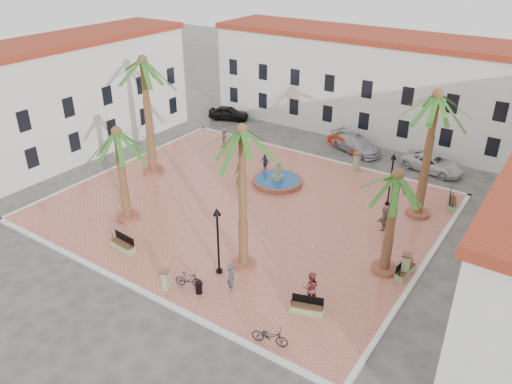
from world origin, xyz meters
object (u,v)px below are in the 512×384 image
lamppost_e (392,171)px  car_silver (356,144)px  palm_ne (436,109)px  pedestrian_fountain_b (265,163)px  pedestrian_east (384,218)px  litter_bin (199,287)px  palm_e (396,188)px  bench_ne (452,203)px  palm_sw (118,143)px  bollard_se (166,280)px  bollard_e (406,265)px  lamppost_s (218,230)px  palm_nw (144,73)px  bench_e (405,271)px  bench_se (307,308)px  car_red (346,143)px  bicycle_a (270,336)px  bicycle_b (189,279)px  palm_s (242,144)px  pedestrian_north (225,137)px  cyclist_b (311,288)px  cyclist_a (231,277)px  bollard_n (357,161)px  fountain (278,180)px  car_white (433,163)px  pedestrian_fountain_a (240,173)px  bench_s (123,245)px  car_black (229,113)px

lamppost_e → car_silver: size_ratio=0.78×
palm_ne → pedestrian_fountain_b: size_ratio=5.77×
pedestrian_east → litter_bin: bearing=-27.3°
palm_e → bench_ne: size_ratio=3.42×
palm_sw → bollard_se: palm_sw is taller
palm_sw → bollard_e: size_ratio=4.33×
bench_ne → pedestrian_east: (-2.93, -5.77, 0.58)m
lamppost_s → bollard_se: 3.94m
palm_nw → bench_e: palm_nw is taller
palm_nw → palm_e: size_ratio=1.45×
bench_se → car_red: bearing=91.1°
bench_ne → bicycle_a: size_ratio=1.05×
bicycle_b → pedestrian_east: 13.65m
palm_s → pedestrian_north: size_ratio=4.95×
bicycle_a → bicycle_b: 6.19m
cyclist_b → cyclist_a: bearing=-7.5°
palm_s → bicycle_b: (-1.35, -3.33, -7.25)m
bollard_n → cyclist_a: (0.76, -18.36, 0.01)m
palm_s → car_silver: 21.47m
palm_nw → pedestrian_north: 10.71m
fountain → palm_e: 13.78m
car_white → bicycle_b: bearing=175.4°
cyclist_b → pedestrian_fountain_a: cyclist_b is taller
car_white → cyclist_a: bearing=179.6°
cyclist_a → pedestrian_fountain_b: cyclist_a is taller
bench_ne → pedestrian_north: bearing=76.4°
palm_nw → litter_bin: bearing=-36.9°
bollard_n → car_white: size_ratio=0.31×
palm_nw → bicycle_a: bearing=-30.6°
bench_s → palm_nw: bearing=129.7°
pedestrian_fountain_b → litter_bin: bearing=-57.8°
lamppost_e → cyclist_b: lamppost_e is taller
palm_e → pedestrian_fountain_b: (-13.32, 7.50, -4.66)m
palm_nw → palm_ne: bearing=14.6°
pedestrian_fountain_b → car_silver: bearing=74.3°
bollard_se → car_white: size_ratio=0.25×
bollard_e → pedestrian_east: pedestrian_east is taller
bicycle_b → pedestrian_east: (6.66, 11.91, 0.37)m
palm_ne → car_red: size_ratio=2.43×
fountain → bicycle_a: size_ratio=2.14×
car_black → bench_ne: bearing=-123.5°
palm_e → bollard_e: (1.16, 0.09, -4.64)m
bollard_se → bench_e: bearing=39.9°
bollard_se → pedestrian_fountain_b: pedestrian_fountain_b is taller
fountain → palm_sw: 12.97m
cyclist_a → pedestrian_north: pedestrian_north is taller
palm_s → car_red: bearing=98.2°
palm_sw → bollard_e: bearing=13.3°
bollard_e → pedestrian_fountain_a: 15.41m
pedestrian_north → car_white: bearing=-91.1°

